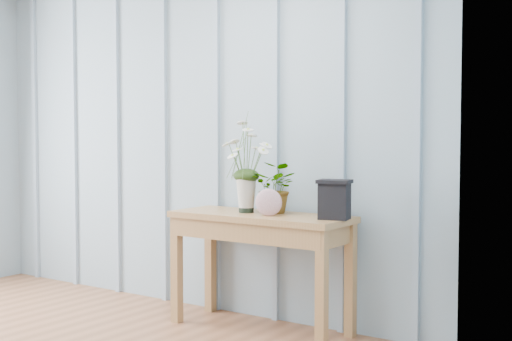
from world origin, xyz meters
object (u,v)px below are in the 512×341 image
Objects in this scene: felt_disc_vessel at (269,202)px; sideboard at (260,231)px; carved_box at (334,199)px; daisy_vase at (246,153)px.

sideboard is at bearing 126.81° from felt_disc_vessel.
carved_box is at bearing -8.07° from felt_disc_vessel.
felt_disc_vessel reaches higher than sideboard.
daisy_vase reaches higher than carved_box.
sideboard is 5.03× the size of carved_box.
felt_disc_vessel is at bearing -33.38° from sideboard.
carved_box is at bearing 1.34° from sideboard.
sideboard is at bearing -178.66° from carved_box.
daisy_vase is at bearing -179.31° from carved_box.
sideboard is 0.24m from felt_disc_vessel.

